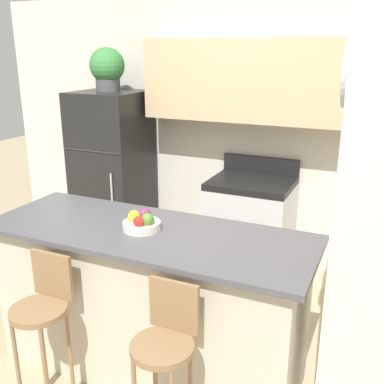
# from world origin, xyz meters

# --- Properties ---
(ground_plane) EXTENTS (14.00, 14.00, 0.00)m
(ground_plane) POSITION_xyz_m (0.00, 0.00, 0.00)
(ground_plane) COLOR tan
(wall_back) EXTENTS (5.60, 0.38, 2.55)m
(wall_back) POSITION_xyz_m (0.15, 1.87, 1.48)
(wall_back) COLOR silver
(wall_back) RESTS_ON ground_plane
(pillar_right) EXTENTS (0.38, 0.32, 2.55)m
(pillar_right) POSITION_xyz_m (1.27, -0.01, 1.28)
(pillar_right) COLOR silver
(pillar_right) RESTS_ON ground_plane
(counter_bar) EXTENTS (2.05, 0.76, 0.99)m
(counter_bar) POSITION_xyz_m (0.00, 0.00, 0.50)
(counter_bar) COLOR beige
(counter_bar) RESTS_ON ground_plane
(refrigerator) EXTENTS (0.66, 0.69, 1.65)m
(refrigerator) POSITION_xyz_m (-1.30, 1.55, 0.83)
(refrigerator) COLOR black
(refrigerator) RESTS_ON ground_plane
(stove_range) EXTENTS (0.74, 0.62, 1.07)m
(stove_range) POSITION_xyz_m (0.18, 1.59, 0.46)
(stove_range) COLOR silver
(stove_range) RESTS_ON ground_plane
(bar_stool_left) EXTENTS (0.32, 0.32, 0.95)m
(bar_stool_left) POSITION_xyz_m (-0.39, -0.52, 0.62)
(bar_stool_left) COLOR olive
(bar_stool_left) RESTS_ON ground_plane
(bar_stool_right) EXTENTS (0.32, 0.32, 0.95)m
(bar_stool_right) POSITION_xyz_m (0.39, -0.52, 0.62)
(bar_stool_right) COLOR olive
(bar_stool_right) RESTS_ON ground_plane
(potted_plant_on_fridge) EXTENTS (0.34, 0.34, 0.41)m
(potted_plant_on_fridge) POSITION_xyz_m (-1.30, 1.55, 1.87)
(potted_plant_on_fridge) COLOR #4C4C51
(potted_plant_on_fridge) RESTS_ON refrigerator
(fruit_bowl) EXTENTS (0.23, 0.23, 0.12)m
(fruit_bowl) POSITION_xyz_m (-0.03, -0.00, 1.04)
(fruit_bowl) COLOR silver
(fruit_bowl) RESTS_ON counter_bar
(trash_bin) EXTENTS (0.28, 0.28, 0.38)m
(trash_bin) POSITION_xyz_m (-0.74, 1.32, 0.19)
(trash_bin) COLOR #59595B
(trash_bin) RESTS_ON ground_plane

